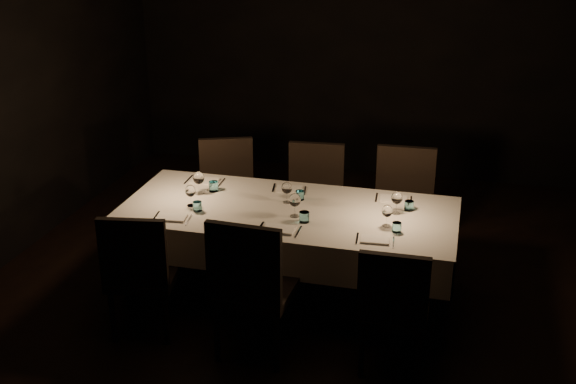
% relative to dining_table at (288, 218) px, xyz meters
% --- Properties ---
extents(room, '(5.01, 6.01, 3.01)m').
position_rel_dining_table_xyz_m(room, '(0.00, 0.00, 0.81)').
color(room, black).
rests_on(room, ground).
extents(dining_table, '(2.52, 1.12, 0.76)m').
position_rel_dining_table_xyz_m(dining_table, '(0.00, 0.00, 0.00)').
color(dining_table, black).
rests_on(dining_table, ground).
extents(chair_near_left, '(0.54, 0.54, 0.97)m').
position_rel_dining_table_xyz_m(chair_near_left, '(-0.87, -0.77, -0.16)').
color(chair_near_left, black).
rests_on(chair_near_left, ground).
extents(place_setting_near_left, '(0.31, 0.39, 0.17)m').
position_rel_dining_table_xyz_m(place_setting_near_left, '(-0.73, -0.22, 0.14)').
color(place_setting_near_left, silver).
rests_on(place_setting_near_left, dining_table).
extents(chair_near_center, '(0.53, 0.53, 1.05)m').
position_rel_dining_table_xyz_m(chair_near_center, '(-0.04, -0.83, -0.12)').
color(chair_near_center, black).
rests_on(chair_near_center, ground).
extents(place_setting_near_center, '(0.33, 0.40, 0.18)m').
position_rel_dining_table_xyz_m(place_setting_near_center, '(0.09, -0.22, 0.15)').
color(place_setting_near_center, silver).
rests_on(place_setting_near_center, dining_table).
extents(chair_near_right, '(0.45, 0.45, 0.93)m').
position_rel_dining_table_xyz_m(chair_near_right, '(0.90, -0.77, -0.17)').
color(chair_near_right, black).
rests_on(chair_near_right, ground).
extents(place_setting_near_right, '(0.30, 0.39, 0.16)m').
position_rel_dining_table_xyz_m(place_setting_near_right, '(0.76, -0.22, 0.14)').
color(place_setting_near_right, silver).
rests_on(place_setting_near_right, dining_table).
extents(chair_far_left, '(0.61, 0.61, 0.99)m').
position_rel_dining_table_xyz_m(chair_far_left, '(-0.75, 0.76, -0.15)').
color(chair_far_left, black).
rests_on(chair_far_left, ground).
extents(place_setting_far_left, '(0.34, 0.41, 0.19)m').
position_rel_dining_table_xyz_m(place_setting_far_left, '(-0.75, 0.22, 0.15)').
color(place_setting_far_left, silver).
rests_on(place_setting_far_left, dining_table).
extents(chair_far_center, '(0.52, 0.52, 1.00)m').
position_rel_dining_table_xyz_m(chair_far_center, '(0.03, 0.79, -0.14)').
color(chair_far_center, black).
rests_on(chair_far_center, ground).
extents(place_setting_far_center, '(0.32, 0.39, 0.17)m').
position_rel_dining_table_xyz_m(place_setting_far_center, '(-0.03, 0.22, 0.14)').
color(place_setting_far_center, silver).
rests_on(place_setting_far_center, dining_table).
extents(chair_far_right, '(0.51, 0.51, 1.02)m').
position_rel_dining_table_xyz_m(chair_far_right, '(0.79, 0.79, -0.13)').
color(chair_far_right, black).
rests_on(chair_far_right, ground).
extents(place_setting_far_right, '(0.32, 0.40, 0.17)m').
position_rel_dining_table_xyz_m(place_setting_far_right, '(0.80, 0.22, 0.14)').
color(place_setting_far_right, silver).
rests_on(place_setting_far_right, dining_table).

